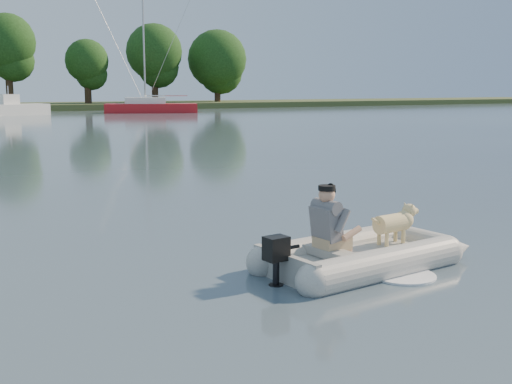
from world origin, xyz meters
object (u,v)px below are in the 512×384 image
dinghy (364,228)px  man (327,221)px  dog (392,227)px  sailboat (150,107)px  motorboat (11,101)px

dinghy → man: (-0.61, -0.04, 0.17)m
man → dog: bearing=0.0°
dinghy → dog: bearing=4.6°
dinghy → sailboat: (13.29, 48.77, -0.02)m
motorboat → man: bearing=-111.8°
dinghy → motorboat: bearing=80.5°
dinghy → man: 0.63m
dinghy → motorboat: (1.64, 48.88, 0.62)m
man → motorboat: size_ratio=0.16×
motorboat → sailboat: bearing=-19.7°
man → sailboat: bearing=66.5°
dinghy → sailboat: bearing=67.2°
dinghy → sailboat: 50.55m
man → dog: size_ratio=1.16×
dinghy → man: bearing=175.8°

